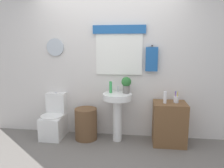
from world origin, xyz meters
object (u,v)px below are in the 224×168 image
(pedestal_sink, at_px, (117,106))
(soap_bottle, at_px, (111,87))
(potted_plant, at_px, (126,84))
(toilet, at_px, (54,120))
(laundry_hamper, at_px, (86,124))
(lotion_bottle, at_px, (165,97))
(toothbrush_cup, at_px, (176,99))
(wooden_cabinet, at_px, (169,123))

(pedestal_sink, bearing_deg, soap_bottle, 157.38)
(pedestal_sink, bearing_deg, potted_plant, 23.20)
(toilet, bearing_deg, laundry_hamper, -3.69)
(pedestal_sink, bearing_deg, lotion_bottle, -3.00)
(pedestal_sink, distance_m, potted_plant, 0.40)
(lotion_bottle, bearing_deg, laundry_hamper, 178.24)
(toilet, height_order, toothbrush_cup, toothbrush_cup)
(lotion_bottle, bearing_deg, soap_bottle, 174.17)
(wooden_cabinet, relative_size, soap_bottle, 3.62)
(wooden_cabinet, xyz_separation_m, potted_plant, (-0.71, 0.06, 0.63))
(potted_plant, bearing_deg, pedestal_sink, -156.80)
(toilet, xyz_separation_m, lotion_bottle, (1.89, -0.08, 0.50))
(soap_bottle, relative_size, lotion_bottle, 1.02)
(wooden_cabinet, distance_m, potted_plant, 0.95)
(potted_plant, bearing_deg, laundry_hamper, -174.98)
(potted_plant, distance_m, toothbrush_cup, 0.84)
(soap_bottle, xyz_separation_m, lotion_bottle, (0.88, -0.09, -0.13))
(laundry_hamper, xyz_separation_m, soap_bottle, (0.42, 0.05, 0.64))
(laundry_hamper, relative_size, soap_bottle, 2.81)
(wooden_cabinet, distance_m, toothbrush_cup, 0.41)
(toilet, relative_size, wooden_cabinet, 1.12)
(toilet, xyz_separation_m, pedestal_sink, (1.13, -0.04, 0.31))
(laundry_hamper, height_order, wooden_cabinet, wooden_cabinet)
(toilet, distance_m, laundry_hamper, 0.59)
(wooden_cabinet, relative_size, potted_plant, 2.56)
(lotion_bottle, bearing_deg, toothbrush_cup, 18.22)
(toilet, height_order, laundry_hamper, toilet)
(laundry_hamper, bearing_deg, potted_plant, 5.02)
(wooden_cabinet, relative_size, toothbrush_cup, 3.75)
(toilet, distance_m, toothbrush_cup, 2.12)
(soap_bottle, xyz_separation_m, toothbrush_cup, (1.06, -0.03, -0.17))
(soap_bottle, bearing_deg, pedestal_sink, -22.62)
(lotion_bottle, height_order, toothbrush_cup, lotion_bottle)
(wooden_cabinet, xyz_separation_m, toothbrush_cup, (0.09, 0.02, 0.40))
(wooden_cabinet, relative_size, lotion_bottle, 3.67)
(laundry_hamper, xyz_separation_m, wooden_cabinet, (1.40, 0.00, 0.08))
(pedestal_sink, height_order, potted_plant, potted_plant)
(wooden_cabinet, bearing_deg, soap_bottle, 177.06)
(pedestal_sink, bearing_deg, laundry_hamper, -180.00)
(soap_bottle, bearing_deg, wooden_cabinet, -2.94)
(toilet, bearing_deg, potted_plant, 1.01)
(wooden_cabinet, xyz_separation_m, lotion_bottle, (-0.09, -0.04, 0.44))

